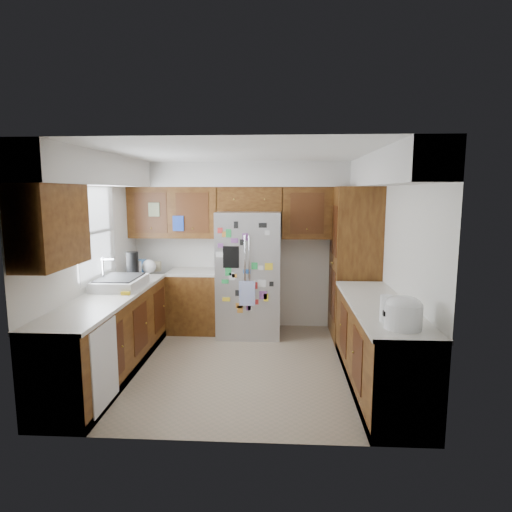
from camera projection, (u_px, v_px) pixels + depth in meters
The scene contains 12 objects.
floor at pixel (242, 365), 5.17m from camera, with size 3.60×3.60×0.00m, color gray.
room_shell at pixel (236, 213), 5.26m from camera, with size 3.64×3.24×2.52m.
left_counter_run at pixel (131, 329), 5.20m from camera, with size 1.36×3.20×0.92m.
right_counter_run at pixel (378, 349), 4.55m from camera, with size 0.63×2.25×0.92m.
pantry at pixel (354, 263), 6.06m from camera, with size 0.60×0.90×2.15m, color #3E1E0B.
fridge at pixel (249, 274), 6.22m from camera, with size 0.90×0.79×1.80m.
bridge_cabinet at pixel (250, 199), 6.28m from camera, with size 0.96×0.34×0.35m, color #3E1E0B.
fridge_top_items at pixel (256, 178), 6.18m from camera, with size 0.74×0.31×0.28m.
sink_assembly at pixel (120, 282), 5.20m from camera, with size 0.52×0.73×0.37m.
left_counter_clutter at pixel (140, 267), 5.92m from camera, with size 0.34×0.88×0.38m.
rice_cooker at pixel (403, 311), 3.65m from camera, with size 0.33×0.32×0.28m.
paper_towel at pixel (386, 308), 3.83m from camera, with size 0.11×0.11×0.24m, color white.
Camera 1 is at (0.44, -4.89, 2.08)m, focal length 30.00 mm.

